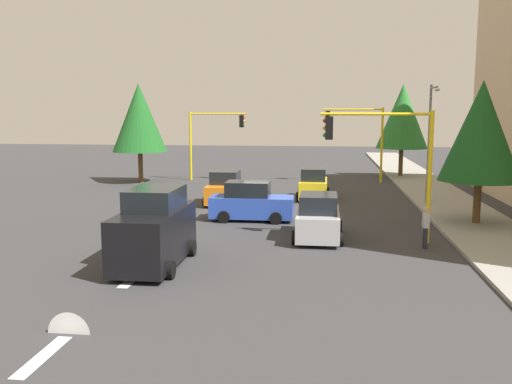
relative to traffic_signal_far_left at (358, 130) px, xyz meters
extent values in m
plane|color=#353538|center=(14.00, -5.71, -4.08)|extent=(120.00, 120.00, 0.00)
cube|color=gray|center=(9.00, 4.79, -4.01)|extent=(80.00, 4.00, 0.15)
cube|color=silver|center=(26.30, -8.71, -4.08)|extent=(2.20, 0.36, 0.01)
cone|color=silver|center=(25.00, -8.71, -4.08)|extent=(0.01, 1.10, 1.10)
cube|color=silver|center=(32.30, -8.71, -4.08)|extent=(2.20, 0.36, 0.01)
cone|color=silver|center=(31.00, -8.71, -4.08)|extent=(0.01, 1.10, 1.10)
cylinder|color=yellow|center=(0.00, 1.79, -1.19)|extent=(0.18, 0.18, 5.78)
cylinder|color=yellow|center=(0.00, -0.46, 1.54)|extent=(0.12, 4.50, 0.12)
cube|color=black|center=(0.00, -2.35, 0.96)|extent=(0.36, 0.32, 0.96)
sphere|color=red|center=(0.00, -2.53, 1.26)|extent=(0.18, 0.18, 0.18)
sphere|color=yellow|center=(0.00, -2.53, 0.96)|extent=(0.18, 0.18, 0.18)
sphere|color=green|center=(0.00, -2.53, 0.66)|extent=(0.18, 0.18, 0.18)
cylinder|color=yellow|center=(20.00, 1.79, -1.33)|extent=(0.18, 0.18, 5.51)
cylinder|color=yellow|center=(20.00, -0.46, 1.27)|extent=(0.12, 4.50, 0.12)
cube|color=black|center=(20.00, -2.35, 0.69)|extent=(0.36, 0.32, 0.96)
sphere|color=red|center=(20.00, -2.53, 0.99)|extent=(0.18, 0.18, 0.18)
sphere|color=yellow|center=(20.00, -2.53, 0.69)|extent=(0.18, 0.18, 0.18)
sphere|color=green|center=(20.00, -2.53, 0.39)|extent=(0.18, 0.18, 0.18)
cylinder|color=yellow|center=(0.00, -13.21, -1.36)|extent=(0.18, 0.18, 5.45)
cylinder|color=yellow|center=(0.00, -10.96, 1.22)|extent=(0.12, 4.50, 0.12)
cube|color=black|center=(0.00, -9.07, 0.64)|extent=(0.36, 0.32, 0.96)
sphere|color=red|center=(0.00, -8.89, 0.94)|extent=(0.18, 0.18, 0.18)
sphere|color=yellow|center=(0.00, -8.89, 0.64)|extent=(0.18, 0.18, 0.18)
sphere|color=green|center=(0.00, -8.89, 0.34)|extent=(0.18, 0.18, 0.18)
cylinder|color=slate|center=(10.00, 3.49, -0.58)|extent=(0.14, 0.14, 7.00)
cylinder|color=slate|center=(10.90, 3.49, 2.72)|extent=(1.80, 0.10, 0.10)
ellipsoid|color=silver|center=(11.80, 3.49, 2.57)|extent=(0.56, 0.28, 0.20)
cylinder|color=brown|center=(-4.00, 3.79, -2.76)|extent=(0.36, 0.36, 2.64)
cone|color=#28752D|center=(-4.00, 3.79, 1.00)|extent=(4.23, 4.23, 5.29)
cylinder|color=brown|center=(2.00, -16.71, -2.78)|extent=(0.36, 0.36, 2.60)
cone|color=#1E6023|center=(2.00, -16.71, 0.93)|extent=(4.17, 4.17, 5.21)
cylinder|color=brown|center=(16.00, 4.79, -2.89)|extent=(0.36, 0.36, 2.38)
cone|color=#19511E|center=(16.00, 4.79, 0.47)|extent=(3.80, 3.80, 4.75)
cube|color=black|center=(24.75, -8.47, -2.99)|extent=(4.80, 1.90, 1.85)
cube|color=black|center=(24.51, -8.47, -1.69)|extent=(2.50, 1.67, 0.76)
cylinder|color=black|center=(26.23, -7.46, -3.78)|extent=(0.60, 0.20, 0.60)
cylinder|color=black|center=(26.23, -9.48, -3.78)|extent=(0.60, 0.20, 0.60)
cylinder|color=black|center=(23.26, -7.46, -3.78)|extent=(0.60, 0.20, 0.60)
cylinder|color=black|center=(23.26, -9.48, -3.78)|extent=(0.60, 0.20, 0.60)
cube|color=#B2B5BA|center=(19.74, -2.75, -3.39)|extent=(4.01, 1.78, 1.05)
cube|color=black|center=(19.94, -2.75, -2.49)|extent=(2.09, 1.57, 0.76)
cylinder|color=black|center=(18.50, -3.70, -3.78)|extent=(0.60, 0.20, 0.60)
cylinder|color=black|center=(18.50, -1.80, -3.78)|extent=(0.60, 0.20, 0.60)
cylinder|color=black|center=(20.99, -3.70, -3.78)|extent=(0.60, 0.20, 0.60)
cylinder|color=black|center=(20.99, -1.80, -3.78)|extent=(0.60, 0.20, 0.60)
cube|color=orange|center=(11.28, -8.38, -3.39)|extent=(3.61, 1.80, 1.05)
cube|color=black|center=(11.09, -8.38, -2.49)|extent=(1.88, 1.58, 0.76)
cylinder|color=black|center=(12.39, -7.42, -3.78)|extent=(0.60, 0.20, 0.60)
cylinder|color=black|center=(12.39, -9.34, -3.78)|extent=(0.60, 0.20, 0.60)
cylinder|color=black|center=(10.16, -7.42, -3.78)|extent=(0.60, 0.20, 0.60)
cylinder|color=black|center=(10.16, -9.34, -3.78)|extent=(0.60, 0.20, 0.60)
cube|color=yellow|center=(8.69, -3.21, -3.39)|extent=(3.69, 1.69, 1.05)
cube|color=black|center=(8.87, -3.21, -2.49)|extent=(1.92, 1.49, 0.76)
cylinder|color=black|center=(7.54, -4.11, -3.78)|extent=(0.60, 0.20, 0.60)
cylinder|color=black|center=(7.54, -2.30, -3.78)|extent=(0.60, 0.20, 0.60)
cylinder|color=black|center=(9.83, -4.11, -3.78)|extent=(0.60, 0.20, 0.60)
cylinder|color=black|center=(9.83, -2.30, -3.78)|extent=(0.60, 0.20, 0.60)
cube|color=blue|center=(16.00, -6.13, -3.39)|extent=(1.72, 4.17, 1.05)
cube|color=black|center=(16.00, -6.34, -2.49)|extent=(1.51, 2.17, 0.76)
cylinder|color=black|center=(15.08, -4.84, -3.78)|extent=(0.20, 0.60, 0.60)
cylinder|color=black|center=(16.92, -4.84, -3.78)|extent=(0.20, 0.60, 0.60)
cylinder|color=black|center=(15.08, -7.42, -3.78)|extent=(0.20, 0.60, 0.60)
cylinder|color=black|center=(16.92, -7.42, -3.78)|extent=(0.20, 0.60, 0.60)
cylinder|color=#262638|center=(21.01, 1.55, -3.66)|extent=(0.16, 0.16, 0.85)
cylinder|color=#262638|center=(20.81, 1.55, -3.66)|extent=(0.16, 0.16, 0.85)
cube|color=#B2B2B2|center=(20.91, 1.55, -2.93)|extent=(0.40, 0.24, 0.60)
sphere|color=tan|center=(20.91, 1.55, -2.49)|extent=(0.22, 0.22, 0.22)
camera|label=1|loc=(43.39, -2.49, 1.36)|focal=38.91mm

